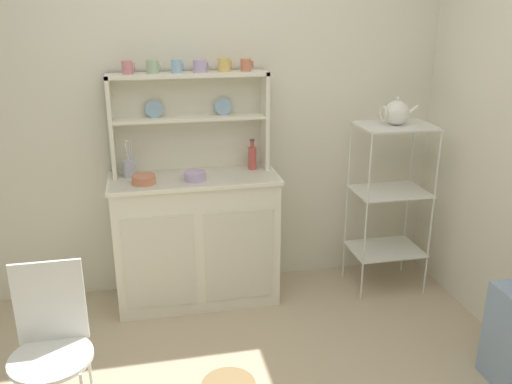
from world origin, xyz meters
name	(u,v)px	position (x,y,z in m)	size (l,w,h in m)	color
wall_back	(206,109)	(0.00, 1.62, 1.25)	(3.84, 0.05, 2.50)	silver
hutch_cabinet	(196,238)	(-0.12, 1.37, 0.45)	(1.07, 0.45, 0.87)	silver
hutch_shelf_unit	(189,113)	(-0.12, 1.53, 1.24)	(1.00, 0.18, 0.63)	silver
bakers_rack	(390,189)	(1.19, 1.28, 0.73)	(0.49, 0.36, 1.17)	silver
wire_chair	(51,338)	(-0.87, 0.27, 0.52)	(0.36, 0.36, 0.85)	white
cup_rose_0	(128,67)	(-0.48, 1.49, 1.55)	(0.08, 0.07, 0.08)	#D17A84
cup_sage_1	(153,67)	(-0.33, 1.49, 1.55)	(0.09, 0.07, 0.08)	#9EB78E
cup_sky_2	(177,66)	(-0.18, 1.49, 1.55)	(0.08, 0.07, 0.08)	#8EB2D1
cup_lilac_3	(200,66)	(-0.04, 1.49, 1.54)	(0.10, 0.08, 0.08)	#B79ECC
cup_gold_4	(224,65)	(0.11, 1.49, 1.55)	(0.09, 0.08, 0.08)	#DBB760
cup_terracotta_5	(246,65)	(0.25, 1.49, 1.54)	(0.08, 0.07, 0.08)	#C67556
bowl_mixing_large	(144,179)	(-0.43, 1.29, 0.90)	(0.15, 0.15, 0.05)	#C67556
bowl_floral_medium	(195,176)	(-0.12, 1.29, 0.90)	(0.13, 0.13, 0.06)	#B79ECC
jam_bottle	(252,157)	(0.28, 1.45, 0.95)	(0.06, 0.06, 0.20)	#B74C47
utensil_jar	(130,168)	(-0.51, 1.45, 0.93)	(0.08, 0.08, 0.24)	#B2B7C6
porcelain_teapot	(396,113)	(1.19, 1.28, 1.25)	(0.25, 0.16, 0.18)	white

